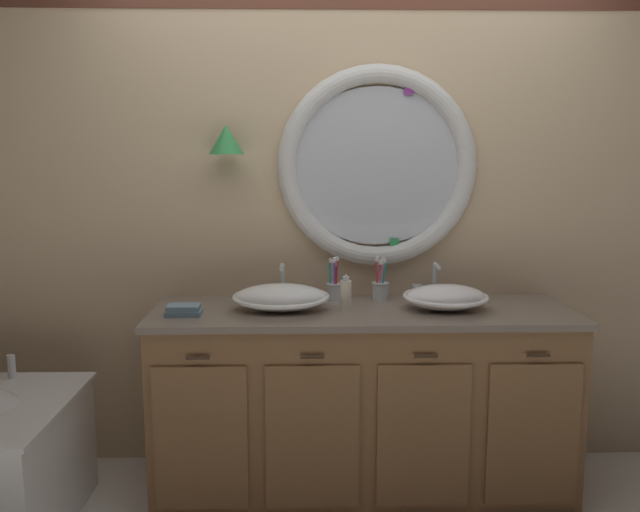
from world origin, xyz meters
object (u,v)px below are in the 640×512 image
Objects in this scene: toothbrush_holder_left at (334,289)px; folded_hand_towel at (184,310)px; soap_dispenser at (346,295)px; sink_basin_right at (446,297)px; sink_basin_left at (281,297)px; toothbrush_holder_right at (380,289)px.

folded_hand_towel is (-0.69, -0.28, -0.03)m from toothbrush_holder_left.
folded_hand_towel is at bearing -174.12° from soap_dispenser.
toothbrush_holder_left is 0.21m from soap_dispenser.
soap_dispenser reaches higher than folded_hand_towel.
sink_basin_right is 2.36× the size of soap_dispenser.
soap_dispenser is at bearing -78.33° from toothbrush_holder_left.
toothbrush_holder_right is (0.48, 0.21, -0.01)m from sink_basin_left.
sink_basin_right is 2.53× the size of folded_hand_towel.
toothbrush_holder_left is at bearing -178.94° from toothbrush_holder_right.
soap_dispenser is (0.30, 0.00, 0.01)m from sink_basin_left.
toothbrush_holder_left is at bearing 157.50° from sink_basin_right.
folded_hand_towel is at bearing -162.59° from toothbrush_holder_right.
soap_dispenser is (-0.46, 0.00, 0.01)m from sink_basin_right.
sink_basin_right is 0.46m from soap_dispenser.
sink_basin_left is at bearing -180.00° from sink_basin_right.
folded_hand_towel is (-1.20, -0.07, -0.04)m from sink_basin_right.
sink_basin_left is at bearing -179.71° from soap_dispenser.
sink_basin_left is 0.44m from folded_hand_towel.
sink_basin_left is at bearing -140.74° from toothbrush_holder_left.
toothbrush_holder_right is at bearing 23.83° from sink_basin_left.
sink_basin_left is 1.13× the size of sink_basin_right.
toothbrush_holder_left reaches higher than soap_dispenser.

